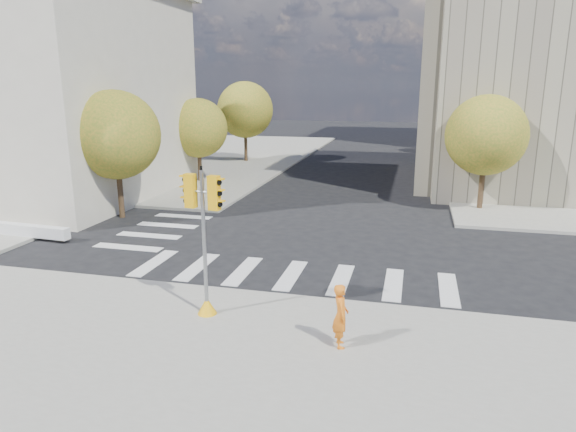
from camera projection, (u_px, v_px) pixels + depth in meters
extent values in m
plane|color=black|center=(305.00, 258.00, 20.18)|extent=(160.00, 160.00, 0.00)
cube|color=gray|center=(159.00, 155.00, 49.29)|extent=(28.00, 40.00, 0.15)
cube|color=gray|center=(507.00, 78.00, 30.45)|extent=(8.00, 8.00, 14.00)
cube|color=beige|center=(10.00, 95.00, 30.91)|extent=(18.00, 14.00, 12.00)
cylinder|color=#382616|center=(121.00, 194.00, 26.10)|extent=(0.28, 0.28, 2.45)
sphere|color=#4E7120|center=(116.00, 135.00, 25.36)|extent=(4.40, 4.40, 4.40)
cylinder|color=#382616|center=(200.00, 167.00, 35.54)|extent=(0.28, 0.28, 2.17)
sphere|color=#4E7120|center=(198.00, 128.00, 34.87)|extent=(4.00, 4.00, 4.00)
cylinder|color=#382616|center=(246.00, 147.00, 44.88)|extent=(0.28, 0.28, 2.62)
sphere|color=#4E7120|center=(245.00, 110.00, 44.08)|extent=(4.80, 4.80, 4.80)
cylinder|color=#382616|center=(481.00, 189.00, 27.53)|extent=(0.28, 0.28, 2.38)
sphere|color=#4E7120|center=(486.00, 135.00, 26.82)|extent=(4.20, 4.20, 4.20)
cylinder|color=#382616|center=(463.00, 158.00, 38.80)|extent=(0.28, 0.28, 2.52)
sphere|color=#4E7120|center=(467.00, 116.00, 38.03)|extent=(4.60, 4.60, 4.60)
cylinder|color=#382616|center=(453.00, 143.00, 50.11)|extent=(0.28, 0.28, 2.27)
sphere|color=#4E7120|center=(456.00, 114.00, 49.43)|extent=(4.00, 4.00, 4.00)
cylinder|color=black|center=(487.00, 128.00, 30.44)|extent=(0.12, 0.12, 8.00)
cube|color=black|center=(494.00, 57.00, 29.46)|extent=(0.35, 0.18, 0.22)
cylinder|color=black|center=(467.00, 115.00, 43.61)|extent=(0.12, 0.12, 8.00)
cube|color=black|center=(471.00, 66.00, 42.62)|extent=(0.35, 0.18, 0.22)
cone|color=#F2AA0C|center=(207.00, 306.00, 14.85)|extent=(0.56, 0.56, 0.50)
cylinder|color=gray|center=(204.00, 244.00, 14.39)|extent=(0.11, 0.11, 4.21)
cylinder|color=black|center=(201.00, 168.00, 13.86)|extent=(0.07, 0.07, 0.12)
cylinder|color=gray|center=(202.00, 192.00, 14.02)|extent=(0.90, 0.21, 0.06)
cube|color=#F2AA0C|center=(190.00, 191.00, 14.16)|extent=(0.33, 0.27, 0.95)
cube|color=#F2AA0C|center=(214.00, 193.00, 13.87)|extent=(0.33, 0.27, 0.95)
imported|color=orange|center=(341.00, 316.00, 12.86)|extent=(0.55, 0.69, 1.67)
cube|color=silver|center=(12.00, 229.00, 22.82)|extent=(6.01, 0.74, 0.50)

